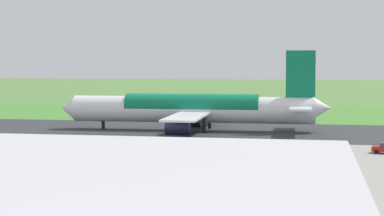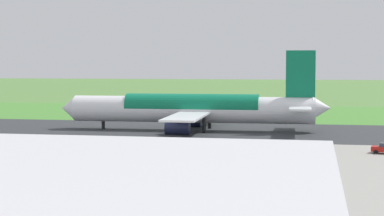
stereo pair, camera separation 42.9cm
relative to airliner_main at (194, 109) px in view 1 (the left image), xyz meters
The scene contains 7 objects.
ground_plane 4.70m from the airliner_main, ahead, with size 800.00×800.00×0.00m, color #547F3D.
runway_asphalt 4.67m from the airliner_main, ahead, with size 600.00×35.11×0.06m, color #2D3033.
apron_concrete 50.74m from the airliner_main, 87.99° to the left, with size 440.00×110.00×0.05m, color gray.
grass_verge_foreground 38.05m from the airliner_main, 87.31° to the right, with size 600.00×80.00×0.04m, color #478534.
airliner_main is the anchor object (origin of this frame).
no_stopping_sign 45.31m from the airliner_main, 62.89° to the right, with size 0.60×0.10×2.71m.
traffic_cone_orange 46.62m from the airliner_main, 58.38° to the right, with size 0.40×0.40×0.55m, color orange.
Camera 1 is at (-24.90, 126.44, 13.43)m, focal length 61.08 mm.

